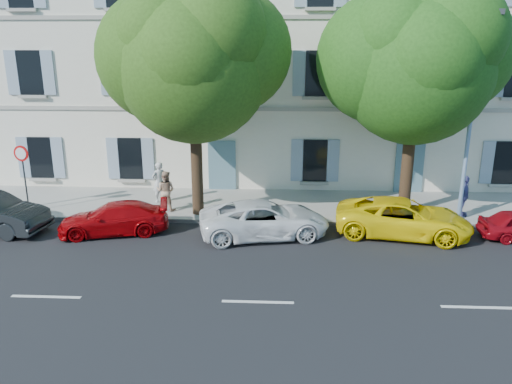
# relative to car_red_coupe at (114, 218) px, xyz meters

# --- Properties ---
(ground) EXTENTS (90.00, 90.00, 0.00)m
(ground) POSITION_rel_car_red_coupe_xyz_m (5.64, -1.00, -0.59)
(ground) COLOR black
(sidewalk) EXTENTS (36.00, 4.50, 0.15)m
(sidewalk) POSITION_rel_car_red_coupe_xyz_m (5.64, 3.45, -0.51)
(sidewalk) COLOR #A09E96
(sidewalk) RESTS_ON ground
(kerb) EXTENTS (36.00, 0.16, 0.16)m
(kerb) POSITION_rel_car_red_coupe_xyz_m (5.64, 1.28, -0.51)
(kerb) COLOR #9E998E
(kerb) RESTS_ON ground
(building) EXTENTS (28.00, 7.00, 12.00)m
(building) POSITION_rel_car_red_coupe_xyz_m (5.64, 9.20, 5.41)
(building) COLOR silver
(building) RESTS_ON ground
(car_red_coupe) EXTENTS (4.30, 2.49, 1.17)m
(car_red_coupe) POSITION_rel_car_red_coupe_xyz_m (0.00, 0.00, 0.00)
(car_red_coupe) COLOR #9E0408
(car_red_coupe) RESTS_ON ground
(car_white_coupe) EXTENTS (5.10, 3.06, 1.32)m
(car_white_coupe) POSITION_rel_car_red_coupe_xyz_m (5.66, -0.03, 0.08)
(car_white_coupe) COLOR white
(car_white_coupe) RESTS_ON ground
(car_yellow_supercar) EXTENTS (5.25, 3.13, 1.37)m
(car_yellow_supercar) POSITION_rel_car_red_coupe_xyz_m (10.80, 0.32, 0.10)
(car_yellow_supercar) COLOR yellow
(car_yellow_supercar) RESTS_ON ground
(tree_left) EXTENTS (5.92, 5.92, 9.17)m
(tree_left) POSITION_rel_car_red_coupe_xyz_m (2.86, 2.03, 5.47)
(tree_left) COLOR #3A2819
(tree_left) RESTS_ON sidewalk
(tree_right) EXTENTS (5.88, 5.88, 9.06)m
(tree_right) POSITION_rel_car_red_coupe_xyz_m (11.36, 2.58, 5.38)
(tree_right) COLOR #3A2819
(tree_right) RESTS_ON sidewalk
(road_sign) EXTENTS (0.65, 0.14, 2.80)m
(road_sign) POSITION_rel_car_red_coupe_xyz_m (-4.25, 1.88, 1.58)
(road_sign) COLOR #383A3D
(road_sign) RESTS_ON sidewalk
(street_lamp) EXTENTS (0.36, 1.70, 7.93)m
(street_lamp) POSITION_rel_car_red_coupe_xyz_m (13.37, 1.66, 4.06)
(street_lamp) COLOR #7293BF
(street_lamp) RESTS_ON sidewalk
(pedestrian_a) EXTENTS (0.78, 0.76, 1.80)m
(pedestrian_a) POSITION_rel_car_red_coupe_xyz_m (0.91, 3.50, 0.46)
(pedestrian_a) COLOR silver
(pedestrian_a) RESTS_ON sidewalk
(pedestrian_b) EXTENTS (0.94, 0.79, 1.69)m
(pedestrian_b) POSITION_rel_car_red_coupe_xyz_m (1.46, 2.36, 0.41)
(pedestrian_b) COLOR tan
(pedestrian_b) RESTS_ON sidewalk
(pedestrian_c) EXTENTS (0.69, 1.05, 1.66)m
(pedestrian_c) POSITION_rel_car_red_coupe_xyz_m (13.64, 2.27, 0.40)
(pedestrian_c) COLOR #4B4D89
(pedestrian_c) RESTS_ON sidewalk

